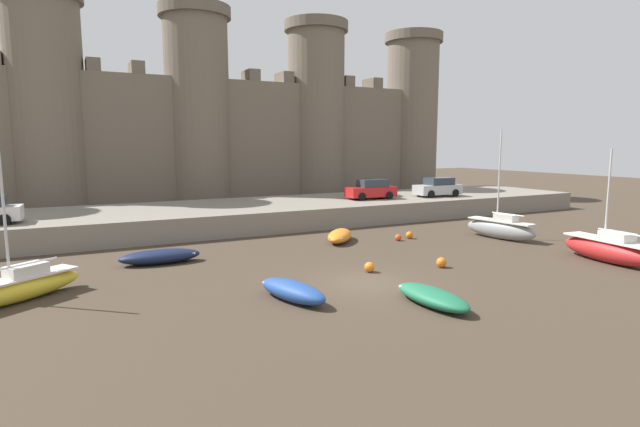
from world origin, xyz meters
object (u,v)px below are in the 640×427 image
rowboat_foreground_right (160,256)px  sailboat_midflat_left (500,228)px  sailboat_midflat_right (18,287)px  rowboat_near_channel_right (340,236)px  sailboat_near_channel_left (609,249)px  car_quay_east (438,187)px  rowboat_midflat_centre (432,297)px  rowboat_foreground_centre (292,290)px  mooring_buoy_mid_mud (409,235)px  mooring_buoy_near_shore (441,262)px  mooring_buoy_off_centre (369,267)px  car_quay_centre_east (371,190)px  mooring_buoy_near_channel (398,238)px

rowboat_foreground_right → sailboat_midflat_left: (20.44, -3.00, 0.32)m
sailboat_midflat_right → rowboat_near_channel_right: size_ratio=1.62×
sailboat_near_channel_left → car_quay_east: sailboat_near_channel_left is taller
rowboat_midflat_centre → rowboat_foreground_centre: rowboat_foreground_centre is taller
rowboat_midflat_centre → rowboat_foreground_centre: 5.29m
sailboat_midflat_right → rowboat_near_channel_right: sailboat_midflat_right is taller
sailboat_near_channel_left → rowboat_midflat_centre: bearing=-174.0°
rowboat_midflat_centre → mooring_buoy_mid_mud: rowboat_midflat_centre is taller
sailboat_midflat_right → rowboat_foreground_centre: (9.38, -4.72, -0.16)m
rowboat_midflat_centre → sailboat_midflat_right: bearing=151.1°
rowboat_foreground_centre → mooring_buoy_mid_mud: bearing=34.9°
rowboat_near_channel_right → mooring_buoy_mid_mud: 4.62m
sailboat_midflat_right → mooring_buoy_near_shore: (17.99, -3.27, -0.31)m
rowboat_foreground_centre → mooring_buoy_off_centre: (4.98, 2.29, -0.16)m
mooring_buoy_near_shore → car_quay_centre_east: size_ratio=0.12×
rowboat_near_channel_right → mooring_buoy_near_channel: rowboat_near_channel_right is taller
rowboat_midflat_centre → sailboat_midflat_right: (-13.80, 7.63, 0.22)m
mooring_buoy_near_shore → car_quay_east: size_ratio=0.12×
rowboat_midflat_centre → mooring_buoy_off_centre: size_ratio=7.54×
rowboat_midflat_centre → mooring_buoy_near_shore: rowboat_midflat_centre is taller
rowboat_near_channel_right → mooring_buoy_off_centre: size_ratio=7.29×
mooring_buoy_off_centre → rowboat_foreground_centre: bearing=-155.3°
sailboat_midflat_right → car_quay_east: (30.52, 11.86, 1.73)m
rowboat_foreground_centre → rowboat_near_channel_right: (7.36, 9.37, -0.01)m
car_quay_centre_east → car_quay_east: same height
rowboat_near_channel_right → sailboat_near_channel_left: bearing=-49.0°
car_quay_centre_east → car_quay_east: (6.27, -0.88, 0.00)m
rowboat_near_channel_right → mooring_buoy_near_channel: 3.69m
rowboat_midflat_centre → rowboat_foreground_centre: bearing=146.6°
sailboat_midflat_right → mooring_buoy_mid_mud: bearing=9.5°
sailboat_midflat_right → mooring_buoy_off_centre: sailboat_midflat_right is taller
sailboat_near_channel_left → mooring_buoy_off_centre: sailboat_near_channel_left is taller
rowboat_foreground_right → mooring_buoy_near_channel: bearing=-2.2°
mooring_buoy_mid_mud → rowboat_near_channel_right: bearing=166.1°
sailboat_midflat_left → mooring_buoy_off_centre: (-11.96, -3.28, -0.45)m
rowboat_midflat_centre → rowboat_foreground_right: (-7.92, 11.48, 0.03)m
sailboat_near_channel_left → car_quay_east: 18.74m
mooring_buoy_mid_mud → car_quay_east: bearing=41.9°
sailboat_near_channel_left → sailboat_midflat_right: sailboat_near_channel_left is taller
rowboat_midflat_centre → rowboat_foreground_right: 13.95m
mooring_buoy_off_centre → sailboat_midflat_left: bearing=15.3°
rowboat_near_channel_right → mooring_buoy_off_centre: (-2.38, -7.08, -0.15)m
sailboat_midflat_right → mooring_buoy_near_channel: 20.44m
mooring_buoy_near_channel → car_quay_centre_east: bearing=66.7°
car_quay_centre_east → car_quay_east: bearing=-8.0°
sailboat_near_channel_left → car_quay_centre_east: size_ratio=1.37×
mooring_buoy_near_channel → mooring_buoy_off_centre: bearing=-135.4°
rowboat_near_channel_right → rowboat_foreground_centre: bearing=-128.2°
sailboat_midflat_left → mooring_buoy_off_centre: bearing=-164.7°
rowboat_near_channel_right → rowboat_foreground_right: bearing=-175.8°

